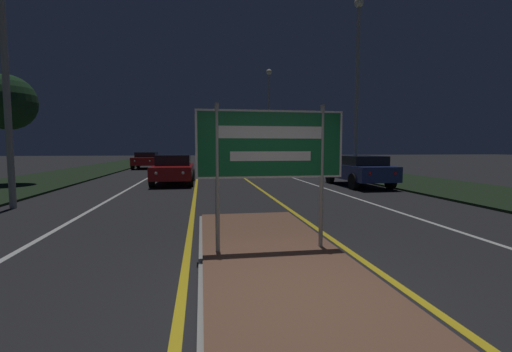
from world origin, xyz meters
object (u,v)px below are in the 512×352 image
highway_sign (271,149)px  streetlight_right_near (357,73)px  car_receding_1 (282,159)px  streetlight_right_far (269,100)px  car_approaching_1 (146,160)px  car_approaching_0 (174,168)px  car_receding_0 (359,170)px

highway_sign → streetlight_right_near: streetlight_right_near is taller
streetlight_right_near → car_receding_1: size_ratio=2.19×
streetlight_right_far → car_approaching_1: (-11.90, -6.29, -6.10)m
highway_sign → streetlight_right_near: (6.67, 11.03, 3.78)m
highway_sign → car_approaching_0: 12.14m
car_receding_0 → car_receding_1: (-0.34, 13.49, 0.05)m
highway_sign → car_approaching_1: 25.54m
car_receding_1 → car_approaching_0: car_receding_1 is taller
highway_sign → streetlight_right_far: size_ratio=0.24×
highway_sign → car_receding_1: 23.48m
streetlight_right_far → car_approaching_0: bearing=-114.0°
streetlight_right_far → car_receding_1: size_ratio=2.44×
streetlight_right_near → car_approaching_0: (-9.11, 0.82, -4.77)m
streetlight_right_far → highway_sign: bearing=-101.2°
streetlight_right_near → car_approaching_1: (-12.39, 13.84, -4.76)m
streetlight_right_far → car_receding_0: 22.72m
car_receding_1 → car_approaching_0: (-8.12, -10.92, -0.06)m
highway_sign → car_approaching_1: bearing=103.0°
streetlight_right_near → car_approaching_1: streetlight_right_near is taller
highway_sign → car_approaching_0: (-2.44, 11.85, -0.99)m
streetlight_right_near → car_approaching_0: size_ratio=1.96×
streetlight_right_far → car_approaching_1: size_ratio=2.41×
car_approaching_1 → streetlight_right_far: bearing=27.9°
highway_sign → streetlight_right_far: 32.18m
highway_sign → car_approaching_1: highway_sign is taller
highway_sign → car_receding_1: bearing=76.0°
car_receding_0 → car_approaching_0: (-8.46, 2.57, -0.01)m
car_receding_0 → car_receding_1: car_receding_1 is taller
streetlight_right_far → car_receding_1: bearing=-93.4°
car_approaching_0 → car_receding_1: bearing=53.4°
streetlight_right_far → car_approaching_0: 22.01m
highway_sign → streetlight_right_near: bearing=58.9°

